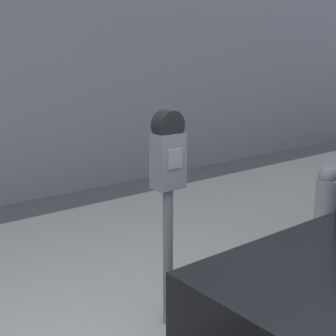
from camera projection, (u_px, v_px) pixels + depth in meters
sidewalk at (31, 286)px, 3.81m from camera, size 24.00×2.80×0.13m
parking_meter at (168, 179)px, 2.94m from camera, size 0.20×0.14×1.45m
fire_hydrant at (326, 202)px, 4.55m from camera, size 0.21×0.21×0.74m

